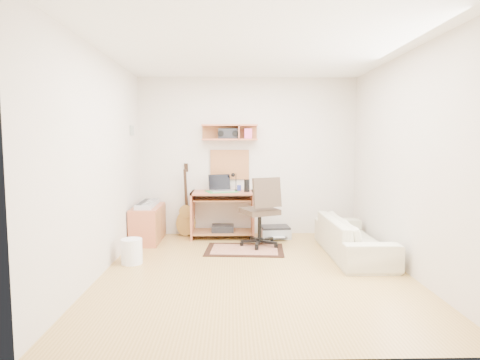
{
  "coord_description": "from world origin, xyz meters",
  "views": [
    {
      "loc": [
        -0.28,
        -4.73,
        1.55
      ],
      "look_at": [
        -0.15,
        1.05,
        1.0
      ],
      "focal_mm": 30.28,
      "sensor_mm": 36.0,
      "label": 1
    }
  ],
  "objects_px": {
    "desk": "(223,215)",
    "cabinet": "(148,224)",
    "task_chair": "(260,211)",
    "printer": "(275,232)",
    "sofa": "(353,231)"
  },
  "relations": [
    {
      "from": "cabinet",
      "to": "task_chair",
      "type": "bearing_deg",
      "value": -11.67
    },
    {
      "from": "desk",
      "to": "task_chair",
      "type": "distance_m",
      "value": 0.81
    },
    {
      "from": "desk",
      "to": "cabinet",
      "type": "xyz_separation_m",
      "value": [
        -1.17,
        -0.21,
        -0.1
      ]
    },
    {
      "from": "printer",
      "to": "cabinet",
      "type": "bearing_deg",
      "value": -179.59
    },
    {
      "from": "desk",
      "to": "task_chair",
      "type": "height_order",
      "value": "task_chair"
    },
    {
      "from": "cabinet",
      "to": "sofa",
      "type": "bearing_deg",
      "value": -16.52
    },
    {
      "from": "cabinet",
      "to": "printer",
      "type": "bearing_deg",
      "value": 5.14
    },
    {
      "from": "task_chair",
      "to": "printer",
      "type": "xyz_separation_m",
      "value": [
        0.29,
        0.54,
        -0.44
      ]
    },
    {
      "from": "task_chair",
      "to": "sofa",
      "type": "relative_size",
      "value": 0.6
    },
    {
      "from": "desk",
      "to": "cabinet",
      "type": "distance_m",
      "value": 1.19
    },
    {
      "from": "cabinet",
      "to": "printer",
      "type": "height_order",
      "value": "cabinet"
    },
    {
      "from": "desk",
      "to": "sofa",
      "type": "relative_size",
      "value": 0.57
    },
    {
      "from": "sofa",
      "to": "desk",
      "type": "bearing_deg",
      "value": 58.73
    },
    {
      "from": "cabinet",
      "to": "sofa",
      "type": "distance_m",
      "value": 3.09
    },
    {
      "from": "task_chair",
      "to": "sofa",
      "type": "bearing_deg",
      "value": -46.19
    }
  ]
}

